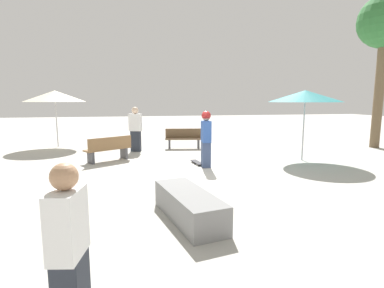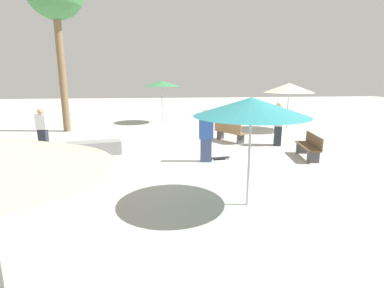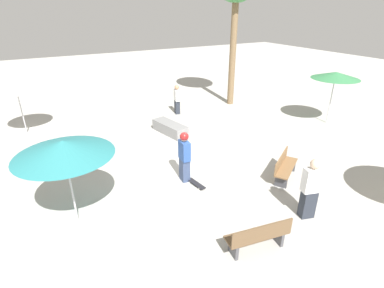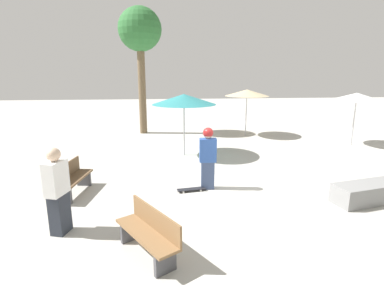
{
  "view_description": "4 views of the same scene",
  "coord_description": "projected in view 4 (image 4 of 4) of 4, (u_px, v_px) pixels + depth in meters",
  "views": [
    {
      "loc": [
        8.15,
        -1.56,
        2.11
      ],
      "look_at": [
        -1.19,
        0.34,
        0.69
      ],
      "focal_mm": 28.0,
      "sensor_mm": 36.0,
      "label": 1
    },
    {
      "loc": [
        0.71,
        10.45,
        2.86
      ],
      "look_at": [
        -0.31,
        0.9,
        0.67
      ],
      "focal_mm": 28.0,
      "sensor_mm": 36.0,
      "label": 2
    },
    {
      "loc": [
        -8.6,
        4.73,
        5.44
      ],
      "look_at": [
        -1.04,
        0.55,
        1.41
      ],
      "focal_mm": 28.0,
      "sensor_mm": 36.0,
      "label": 3
    },
    {
      "loc": [
        -2.03,
        -7.24,
        3.23
      ],
      "look_at": [
        -1.23,
        0.95,
        1.25
      ],
      "focal_mm": 28.0,
      "sensor_mm": 36.0,
      "label": 4
    }
  ],
  "objects": [
    {
      "name": "bench_near",
      "position": [
        72.0,
        179.0,
        8.06
      ],
      "size": [
        0.68,
        1.65,
        0.85
      ],
      "rotation": [
        0.0,
        0.0,
        4.56
      ],
      "color": "#47474C",
      "rests_on": "ground_plane"
    },
    {
      "name": "bystander_far",
      "position": [
        57.0,
        191.0,
        5.99
      ],
      "size": [
        0.4,
        0.55,
        1.81
      ],
      "rotation": [
        0.0,
        0.0,
        1.28
      ],
      "color": "#282D38",
      "rests_on": "ground_plane"
    },
    {
      "name": "skater_main",
      "position": [
        208.0,
        156.0,
        8.34
      ],
      "size": [
        0.48,
        0.29,
        1.76
      ],
      "rotation": [
        0.0,
        0.0,
        3.07
      ],
      "color": "#38476B",
      "rests_on": "ground_plane"
    },
    {
      "name": "shade_umbrella_teal",
      "position": [
        184.0,
        99.0,
        11.47
      ],
      "size": [
        2.48,
        2.48,
        2.42
      ],
      "color": "#B7B7BC",
      "rests_on": "ground_plane"
    },
    {
      "name": "ground_plane",
      "position": [
        241.0,
        197.0,
        7.95
      ],
      "size": [
        60.0,
        60.0,
        0.0
      ],
      "primitive_type": "plane",
      "color": "#B2AFA8"
    },
    {
      "name": "concrete_ledge",
      "position": [
        369.0,
        193.0,
        7.61
      ],
      "size": [
        2.03,
        1.04,
        0.5
      ],
      "rotation": [
        0.0,
        0.0,
        0.21
      ],
      "color": "gray",
      "rests_on": "ground_plane"
    },
    {
      "name": "bench_far",
      "position": [
        149.0,
        233.0,
        5.36
      ],
      "size": [
        1.23,
        1.59,
        0.85
      ],
      "rotation": [
        0.0,
        0.0,
        2.13
      ],
      "color": "#47474C",
      "rests_on": "ground_plane"
    },
    {
      "name": "skateboard",
      "position": [
        191.0,
        189.0,
        8.33
      ],
      "size": [
        0.82,
        0.32,
        0.07
      ],
      "rotation": [
        0.0,
        0.0,
        3.29
      ],
      "color": "black",
      "rests_on": "ground_plane"
    },
    {
      "name": "shade_umbrella_tan",
      "position": [
        247.0,
        93.0,
        15.19
      ],
      "size": [
        2.23,
        2.23,
        2.37
      ],
      "color": "#B7B7BC",
      "rests_on": "ground_plane"
    },
    {
      "name": "shade_umbrella_white",
      "position": [
        357.0,
        97.0,
        13.14
      ],
      "size": [
        2.13,
        2.13,
        2.35
      ],
      "color": "#B7B7BC",
      "rests_on": "ground_plane"
    },
    {
      "name": "palm_tree_right",
      "position": [
        140.0,
        33.0,
        15.15
      ],
      "size": [
        2.21,
        2.21,
        6.45
      ],
      "color": "brown",
      "rests_on": "ground_plane"
    }
  ]
}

